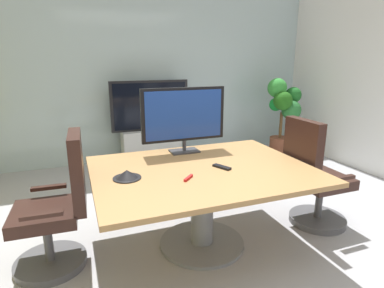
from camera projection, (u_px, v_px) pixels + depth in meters
ground_plane at (220, 246)px, 2.87m from camera, size 6.80×6.80×0.00m
wall_back_glass_partition at (144, 74)px, 5.09m from camera, size 5.80×0.10×2.76m
conference_table at (202, 187)px, 2.75m from camera, size 1.82×1.38×0.73m
office_chair_left at (58, 213)px, 2.51m from camera, size 0.60×0.58×1.09m
office_chair_right at (314, 182)px, 3.13m from camera, size 0.60×0.57×1.09m
tv_monitor at (184, 116)px, 3.09m from camera, size 0.84×0.18×0.64m
wall_display_unit at (151, 136)px, 5.01m from camera, size 1.20×0.36×1.31m
potted_plant at (283, 108)px, 5.37m from camera, size 0.59×0.63×1.31m
conference_phone at (127, 175)px, 2.47m from camera, size 0.22×0.22×0.07m
remote_control at (222, 167)px, 2.71m from camera, size 0.12×0.17×0.02m
whiteboard_marker at (188, 178)px, 2.46m from camera, size 0.11×0.11×0.02m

